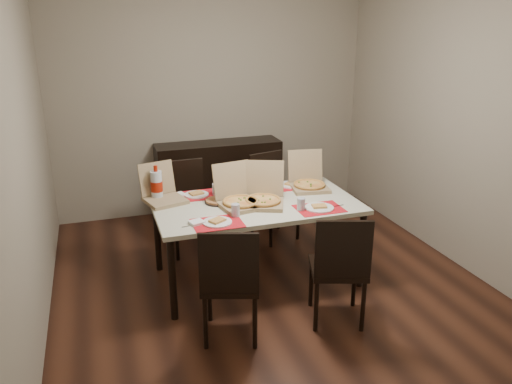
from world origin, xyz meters
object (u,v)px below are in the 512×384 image
at_px(chair_far_left, 187,202).
at_px(dip_bowl, 253,195).
at_px(dining_table, 256,210).
at_px(chair_far_right, 271,192).
at_px(sideboard, 219,178).
at_px(chair_near_right, 339,265).
at_px(pizza_box_center, 263,198).
at_px(chair_near_left, 230,279).
at_px(soda_bottle, 157,186).

relative_size(chair_far_left, dip_bowl, 8.06).
relative_size(dining_table, chair_far_left, 1.94).
relative_size(chair_far_left, chair_far_right, 1.00).
bearing_deg(chair_far_right, sideboard, 114.39).
distance_m(chair_near_right, chair_far_left, 1.95).
distance_m(sideboard, dip_bowl, 1.57).
bearing_deg(pizza_box_center, sideboard, 88.79).
bearing_deg(chair_near_left, chair_far_right, 61.28).
height_order(pizza_box_center, dip_bowl, pizza_box_center).
bearing_deg(sideboard, chair_near_right, -83.64).
bearing_deg(pizza_box_center, chair_near_right, -68.87).
height_order(dining_table, chair_far_left, chair_far_left).
relative_size(chair_near_left, dip_bowl, 8.06).
distance_m(chair_far_right, pizza_box_center, 1.06).
xyz_separation_m(dip_bowl, soda_bottle, (-0.85, 0.18, 0.12)).
distance_m(sideboard, pizza_box_center, 1.80).
bearing_deg(chair_near_right, pizza_box_center, 111.13).
xyz_separation_m(chair_near_right, chair_far_left, (-0.85, 1.75, 0.00)).
bearing_deg(sideboard, chair_near_left, -102.46).
bearing_deg(dining_table, chair_far_right, 61.92).
distance_m(chair_near_right, soda_bottle, 1.78).
bearing_deg(chair_far_right, dip_bowl, -122.33).
bearing_deg(chair_near_right, soda_bottle, 133.77).
height_order(chair_near_right, chair_far_right, same).
height_order(dining_table, chair_near_right, chair_near_right).
xyz_separation_m(chair_near_left, soda_bottle, (-0.35, 1.20, 0.37)).
bearing_deg(chair_far_left, chair_near_right, -64.20).
bearing_deg(dip_bowl, chair_near_left, -116.12).
height_order(chair_far_right, dip_bowl, chair_far_right).
xyz_separation_m(chair_near_left, chair_far_right, (0.94, 1.72, 0.00)).
relative_size(chair_near_left, soda_bottle, 2.90).
distance_m(chair_far_left, soda_bottle, 0.72).
height_order(dining_table, chair_near_left, chair_near_left).
xyz_separation_m(chair_near_right, soda_bottle, (-1.20, 1.25, 0.37)).
bearing_deg(dining_table, dip_bowl, 82.12).
bearing_deg(dining_table, chair_far_left, 118.95).
bearing_deg(chair_near_right, chair_far_left, 115.80).
xyz_separation_m(pizza_box_center, soda_bottle, (-0.87, 0.41, 0.08)).
xyz_separation_m(sideboard, chair_near_right, (0.29, -2.61, 0.06)).
bearing_deg(chair_far_right, pizza_box_center, -114.16).
bearing_deg(soda_bottle, dining_table, -23.03).
xyz_separation_m(chair_near_left, chair_far_left, (0.01, 1.70, 0.00)).
bearing_deg(chair_far_left, chair_far_right, 1.40).
distance_m(chair_near_right, dip_bowl, 1.16).
bearing_deg(chair_far_right, soda_bottle, -157.96).
distance_m(dining_table, chair_near_left, 0.99).
relative_size(chair_near_right, dip_bowl, 8.06).
bearing_deg(chair_near_right, chair_near_left, 176.44).
height_order(dining_table, dip_bowl, dip_bowl).
distance_m(dining_table, pizza_box_center, 0.14).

